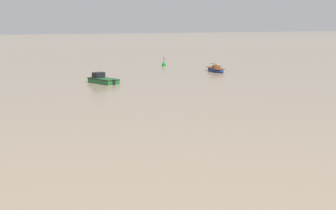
% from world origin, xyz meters
% --- Properties ---
extents(motorboat_moored_0, '(4.12, 6.89, 2.48)m').
position_xyz_m(motorboat_moored_0, '(-5.60, 77.60, 0.37)').
color(motorboat_moored_0, '#23602D').
rests_on(motorboat_moored_0, ground).
extents(sailboat_moored_1, '(3.18, 7.08, 7.66)m').
position_xyz_m(sailboat_moored_1, '(20.52, 84.88, 0.33)').
color(sailboat_moored_1, navy).
rests_on(sailboat_moored_1, ground).
extents(channel_buoy, '(0.90, 0.90, 2.30)m').
position_xyz_m(channel_buoy, '(16.38, 100.17, 0.46)').
color(channel_buoy, '#198C2D').
rests_on(channel_buoy, ground).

